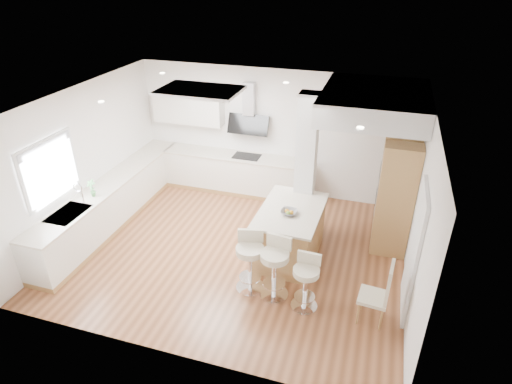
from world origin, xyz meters
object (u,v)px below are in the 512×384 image
(peninsula, at_px, (290,232))
(dining_chair, at_px, (381,292))
(bar_stool_c, at_px, (306,280))
(bar_stool_b, at_px, (275,265))
(bar_stool_a, at_px, (250,259))

(peninsula, bearing_deg, dining_chair, -35.35)
(bar_stool_c, bearing_deg, peninsula, 115.71)
(bar_stool_c, bearing_deg, bar_stool_b, 168.96)
(peninsula, height_order, bar_stool_a, bar_stool_a)
(bar_stool_b, height_order, bar_stool_c, bar_stool_b)
(peninsula, relative_size, bar_stool_b, 1.53)
(bar_stool_a, relative_size, bar_stool_b, 0.99)
(peninsula, distance_m, bar_stool_b, 1.10)
(peninsula, relative_size, bar_stool_c, 1.73)
(bar_stool_b, height_order, dining_chair, dining_chair)
(dining_chair, bearing_deg, bar_stool_b, -178.97)
(peninsula, bearing_deg, bar_stool_c, -65.00)
(bar_stool_a, bearing_deg, dining_chair, -18.38)
(peninsula, xyz_separation_m, dining_chair, (1.61, -1.22, 0.08))
(peninsula, xyz_separation_m, bar_stool_c, (0.53, -1.22, 0.04))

